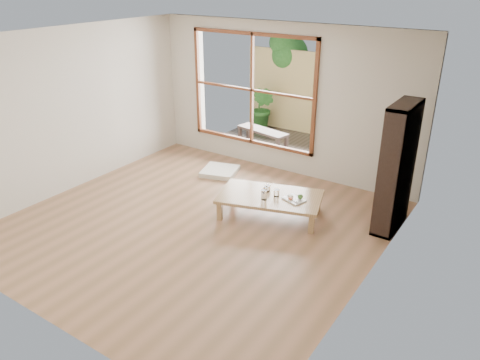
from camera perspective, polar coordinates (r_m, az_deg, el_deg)
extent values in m
plane|color=#A87654|center=(6.85, -5.25, -5.25)|extent=(5.00, 5.00, 0.00)
cube|color=#AC7F53|center=(6.91, 3.69, -2.05)|extent=(1.68, 1.25, 0.05)
cube|color=#AC7F53|center=(6.85, -2.48, -3.80)|extent=(0.09, 0.09, 0.28)
cube|color=#AC7F53|center=(7.44, -0.78, -1.40)|extent=(0.09, 0.09, 0.28)
cube|color=#AC7F53|center=(6.59, 8.70, -5.31)|extent=(0.09, 0.09, 0.28)
cube|color=#AC7F53|center=(7.20, 9.50, -2.69)|extent=(0.09, 0.09, 0.28)
cube|color=silver|center=(8.44, -2.47, 1.08)|extent=(0.74, 0.74, 0.09)
cube|color=black|center=(6.70, 18.58, 1.41)|extent=(0.29, 0.81, 1.80)
cylinder|color=silver|center=(6.74, 2.95, -1.82)|extent=(0.08, 0.08, 0.15)
cylinder|color=silver|center=(6.85, 4.48, -1.59)|extent=(0.08, 0.08, 0.11)
cylinder|color=silver|center=(7.02, 3.42, -0.98)|extent=(0.07, 0.07, 0.10)
cylinder|color=silver|center=(6.97, 3.18, -1.20)|extent=(0.07, 0.07, 0.09)
cube|color=white|center=(6.79, 6.59, -2.38)|extent=(0.36, 0.31, 0.02)
sphere|color=#3C6729|center=(6.77, 7.35, -2.03)|extent=(0.08, 0.08, 0.08)
cube|color=#D86332|center=(6.76, 6.18, -2.27)|extent=(0.07, 0.06, 0.03)
cube|color=beige|center=(6.84, 6.16, -1.96)|extent=(0.08, 0.07, 0.02)
cylinder|color=silver|center=(6.72, 6.59, -2.53)|extent=(0.17, 0.07, 0.01)
cube|color=#342B26|center=(9.86, 4.98, 4.22)|extent=(2.80, 2.00, 0.05)
cube|color=black|center=(9.60, 2.77, 6.02)|extent=(1.18, 0.55, 0.05)
cube|color=black|center=(9.92, -0.01, 5.55)|extent=(0.07, 0.07, 0.31)
cube|color=black|center=(10.09, 1.01, 5.88)|extent=(0.07, 0.07, 0.31)
cube|color=black|center=(9.24, 4.64, 4.04)|extent=(0.07, 0.07, 0.31)
cube|color=black|center=(9.42, 5.65, 4.41)|extent=(0.07, 0.07, 0.31)
cube|color=tan|center=(10.45, 7.88, 10.40)|extent=(2.80, 0.06, 1.80)
imported|color=#336C27|center=(10.00, 12.01, 7.12)|extent=(0.87, 0.76, 0.96)
imported|color=#336C27|center=(10.61, 2.77, 8.73)|extent=(0.63, 0.54, 1.01)
cylinder|color=#4C3D2D|center=(11.04, 5.25, 10.74)|extent=(0.14, 0.14, 1.60)
sphere|color=#336C27|center=(10.82, 6.00, 15.03)|extent=(0.84, 0.84, 0.84)
sphere|color=#336C27|center=(11.05, 4.89, 14.21)|extent=(0.70, 0.70, 0.70)
sphere|color=#336C27|center=(10.74, 5.36, 16.33)|extent=(0.64, 0.64, 0.64)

